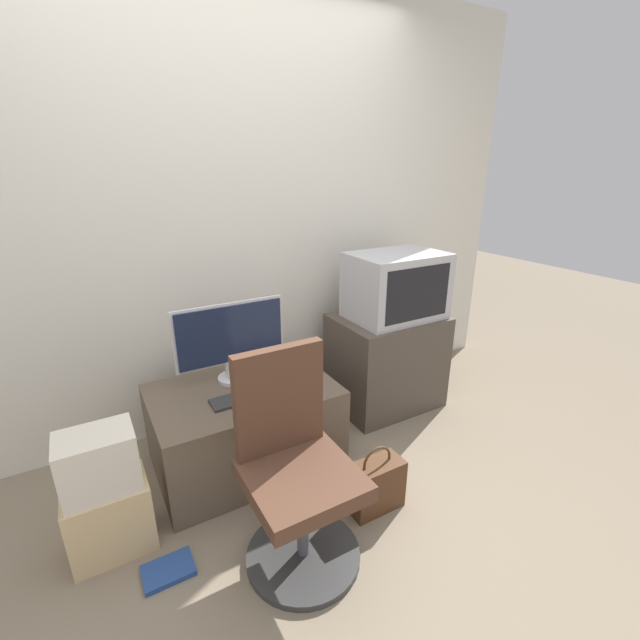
{
  "coord_description": "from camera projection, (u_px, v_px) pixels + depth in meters",
  "views": [
    {
      "loc": [
        -0.76,
        -1.16,
        1.59
      ],
      "look_at": [
        0.43,
        0.91,
        0.71
      ],
      "focal_mm": 24.0,
      "sensor_mm": 36.0,
      "label": 1
    }
  ],
  "objects": [
    {
      "name": "keyboard",
      "position": [
        242.0,
        398.0,
        2.17
      ],
      "size": [
        0.32,
        0.12,
        0.01
      ],
      "color": "#2D2D2D",
      "rests_on": "desk"
    },
    {
      "name": "cardboard_box_lower",
      "position": [
        110.0,
        518.0,
        1.83
      ],
      "size": [
        0.33,
        0.23,
        0.32
      ],
      "color": "#D1B27F",
      "rests_on": "ground_plane"
    },
    {
      "name": "book",
      "position": [
        168.0,
        570.0,
        1.76
      ],
      "size": [
        0.2,
        0.14,
        0.02
      ],
      "color": "navy",
      "rests_on": "ground_plane"
    },
    {
      "name": "wall_back",
      "position": [
        220.0,
        216.0,
        2.48
      ],
      "size": [
        4.4,
        0.05,
        2.6
      ],
      "color": "silver",
      "rests_on": "ground_plane"
    },
    {
      "name": "main_monitor",
      "position": [
        231.0,
        340.0,
        2.29
      ],
      "size": [
        0.6,
        0.18,
        0.44
      ],
      "color": "silver",
      "rests_on": "desk"
    },
    {
      "name": "cardboard_box_upper",
      "position": [
        98.0,
        462.0,
        1.73
      ],
      "size": [
        0.29,
        0.21,
        0.26
      ],
      "color": "beige",
      "rests_on": "cardboard_box_lower"
    },
    {
      "name": "desk",
      "position": [
        245.0,
        425.0,
        2.35
      ],
      "size": [
        0.95,
        0.65,
        0.46
      ],
      "color": "brown",
      "rests_on": "ground_plane"
    },
    {
      "name": "handbag",
      "position": [
        376.0,
        485.0,
        2.06
      ],
      "size": [
        0.27,
        0.14,
        0.35
      ],
      "color": "#4C2D19",
      "rests_on": "ground_plane"
    },
    {
      "name": "crt_tv",
      "position": [
        396.0,
        286.0,
        2.73
      ],
      "size": [
        0.59,
        0.42,
        0.42
      ],
      "color": "#B7B7BC",
      "rests_on": "side_stand"
    },
    {
      "name": "ground_plane",
      "position": [
        339.0,
        554.0,
        1.85
      ],
      "size": [
        12.0,
        12.0,
        0.0
      ],
      "primitive_type": "plane",
      "color": "#7F705B"
    },
    {
      "name": "side_stand",
      "position": [
        386.0,
        360.0,
        2.92
      ],
      "size": [
        0.69,
        0.52,
        0.64
      ],
      "color": "#4C4238",
      "rests_on": "ground_plane"
    },
    {
      "name": "mouse",
      "position": [
        280.0,
        386.0,
        2.27
      ],
      "size": [
        0.06,
        0.04,
        0.03
      ],
      "color": "black",
      "rests_on": "desk"
    },
    {
      "name": "office_chair",
      "position": [
        295.0,
        475.0,
        1.74
      ],
      "size": [
        0.49,
        0.49,
        0.91
      ],
      "color": "#333333",
      "rests_on": "ground_plane"
    }
  ]
}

